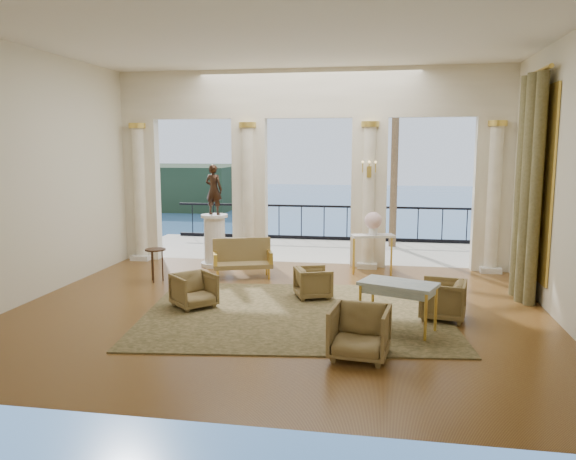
% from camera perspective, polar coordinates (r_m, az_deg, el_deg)
% --- Properties ---
extents(floor, '(9.00, 9.00, 0.00)m').
position_cam_1_polar(floor, '(9.66, -1.04, -8.11)').
color(floor, '#431F0C').
rests_on(floor, ground).
extents(room_walls, '(9.00, 9.00, 9.00)m').
position_cam_1_polar(room_walls, '(8.17, -2.58, 9.31)').
color(room_walls, beige).
rests_on(room_walls, ground).
extents(arcade, '(9.00, 0.56, 4.50)m').
position_cam_1_polar(arcade, '(13.04, 2.09, 7.70)').
color(arcade, beige).
rests_on(arcade, ground).
extents(terrace, '(10.00, 3.60, 0.10)m').
position_cam_1_polar(terrace, '(15.26, 3.03, -2.14)').
color(terrace, '#B3A994').
rests_on(terrace, ground).
extents(balustrade, '(9.00, 0.06, 1.03)m').
position_cam_1_polar(balustrade, '(16.75, 3.68, 0.41)').
color(balustrade, black).
rests_on(balustrade, terrace).
extents(palm_tree, '(2.00, 2.00, 4.50)m').
position_cam_1_polar(palm_tree, '(15.76, 10.94, 13.18)').
color(palm_tree, '#4C3823').
rests_on(palm_tree, terrace).
extents(headland, '(22.00, 18.00, 6.00)m').
position_cam_1_polar(headland, '(85.42, -12.15, 4.44)').
color(headland, black).
rests_on(headland, sea).
extents(sea, '(160.00, 160.00, 0.00)m').
position_cam_1_polar(sea, '(69.67, 8.22, 1.18)').
color(sea, navy).
rests_on(sea, ground).
extents(curtain, '(0.33, 1.40, 4.09)m').
position_cam_1_polar(curtain, '(10.92, 23.24, 3.91)').
color(curtain, brown).
rests_on(curtain, ground).
extents(window_frame, '(0.04, 1.60, 3.40)m').
position_cam_1_polar(window_frame, '(10.96, 24.22, 4.29)').
color(window_frame, gold).
rests_on(window_frame, room_walls).
extents(wall_sconce, '(0.30, 0.11, 0.33)m').
position_cam_1_polar(wall_sconce, '(12.62, 8.24, 5.98)').
color(wall_sconce, gold).
rests_on(wall_sconce, arcade).
extents(rug, '(5.42, 4.45, 0.02)m').
position_cam_1_polar(rug, '(9.44, 0.82, -8.45)').
color(rug, '#292E15').
rests_on(rug, ground).
extents(armchair_a, '(0.88, 0.89, 0.67)m').
position_cam_1_polar(armchair_a, '(9.85, -9.53, -5.91)').
color(armchair_a, '#4B3B23').
rests_on(armchair_a, ground).
extents(armchair_b, '(0.83, 0.78, 0.76)m').
position_cam_1_polar(armchair_b, '(7.51, 7.29, -10.04)').
color(armchair_b, '#4B3B23').
rests_on(armchair_b, ground).
extents(armchair_c, '(0.76, 0.79, 0.71)m').
position_cam_1_polar(armchair_c, '(9.41, 15.43, -6.64)').
color(armchair_c, '#4B3B23').
rests_on(armchair_c, ground).
extents(armchair_d, '(0.76, 0.78, 0.63)m').
position_cam_1_polar(armchair_d, '(10.32, 2.58, -5.22)').
color(armchair_d, '#4B3B23').
rests_on(armchair_d, ground).
extents(settee, '(1.34, 0.90, 0.82)m').
position_cam_1_polar(settee, '(11.97, -4.66, -2.88)').
color(settee, '#4B3B23').
rests_on(settee, ground).
extents(game_table, '(1.25, 0.96, 0.76)m').
position_cam_1_polar(game_table, '(8.56, 11.14, -5.75)').
color(game_table, '#90A9B6').
rests_on(game_table, ground).
extents(pedestal, '(0.66, 0.66, 1.21)m').
position_cam_1_polar(pedestal, '(13.12, -7.45, -1.14)').
color(pedestal, silver).
rests_on(pedestal, ground).
extents(statue, '(0.47, 0.37, 1.15)m').
position_cam_1_polar(statue, '(12.97, -7.55, 4.09)').
color(statue, '#311F15').
rests_on(statue, pedestal).
extents(console_table, '(0.97, 0.59, 0.87)m').
position_cam_1_polar(console_table, '(12.32, 8.61, -1.15)').
color(console_table, silver).
rests_on(console_table, ground).
extents(urn, '(0.37, 0.37, 0.50)m').
position_cam_1_polar(urn, '(12.26, 8.65, 0.84)').
color(urn, white).
rests_on(urn, console_table).
extents(side_table, '(0.42, 0.42, 0.68)m').
position_cam_1_polar(side_table, '(11.82, -13.32, -2.34)').
color(side_table, black).
rests_on(side_table, ground).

